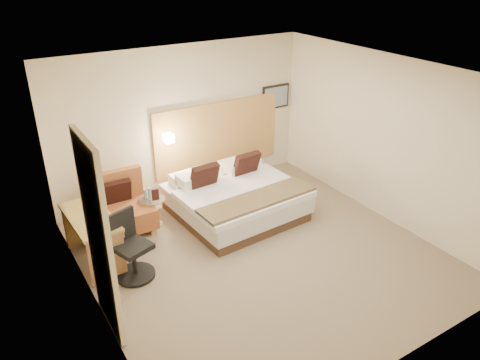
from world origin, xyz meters
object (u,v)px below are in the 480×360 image
lounge_chair (122,209)px  side_table (153,211)px  desk (93,225)px  desk_chair (131,251)px  bed (235,198)px

lounge_chair → side_table: 0.50m
desk → desk_chair: desk_chair is taller
side_table → desk_chair: size_ratio=0.55×
bed → side_table: bed is taller
side_table → lounge_chair: bearing=163.3°
bed → desk_chair: 2.20m
lounge_chair → desk_chair: desk_chair is taller
desk_chair → lounge_chair: bearing=76.4°
lounge_chair → desk_chair: bearing=-103.6°
bed → desk_chair: (-2.09, -0.69, 0.09)m
desk → desk_chair: 0.72m
lounge_chair → desk: size_ratio=0.77×
lounge_chair → side_table: lounge_chair is taller
lounge_chair → desk: (-0.62, -0.62, 0.22)m
desk_chair → bed: bearing=18.4°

